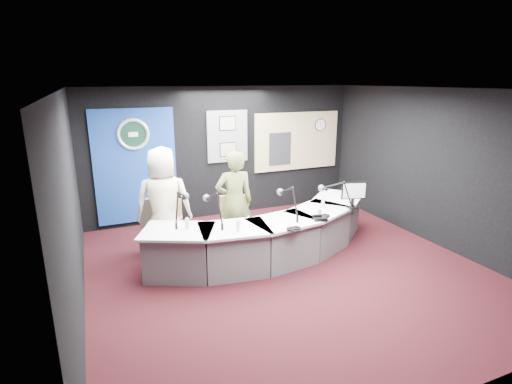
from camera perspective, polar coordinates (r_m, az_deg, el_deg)
name	(u,v)px	position (r m, az deg, el deg)	size (l,w,h in m)	color
ground	(287,269)	(6.54, 4.43, -10.92)	(6.00, 6.00, 0.00)	black
ceiling	(291,89)	(5.84, 5.03, 14.43)	(6.00, 6.00, 0.02)	silver
wall_back	(225,152)	(8.74, -4.44, 5.66)	(6.00, 0.02, 2.80)	black
wall_front	(453,268)	(3.80, 26.36, -9.75)	(6.00, 0.02, 2.80)	black
wall_left	(72,209)	(5.40, -24.86, -2.23)	(0.02, 6.00, 2.80)	black
wall_right	(438,168)	(7.86, 24.53, 3.12)	(0.02, 6.00, 2.80)	black
broadcast_desk	(270,236)	(6.81, 1.99, -6.27)	(4.50, 1.90, 0.75)	silver
backdrop_panel	(136,167)	(8.35, -16.82, 3.49)	(1.60, 0.05, 2.30)	navy
agency_seal	(133,134)	(8.20, -17.14, 7.87)	(0.63, 0.63, 0.07)	silver
seal_center	(133,134)	(8.21, -17.15, 7.88)	(0.48, 0.48, 0.01)	black
pinboard	(227,136)	(8.68, -4.11, 7.93)	(0.90, 0.04, 1.10)	slate
framed_photo_upper	(228,123)	(8.62, -4.08, 9.75)	(0.34, 0.02, 0.27)	gray
framed_photo_lower	(228,150)	(8.69, -4.00, 6.07)	(0.34, 0.02, 0.27)	gray
booth_window_frame	(297,141)	(9.39, 5.86, 7.25)	(2.12, 0.06, 1.32)	tan
booth_glow	(297,141)	(9.38, 5.89, 7.24)	(2.00, 0.02, 1.20)	#FFD0A1
equipment_rack	(280,149)	(9.18, 3.44, 6.16)	(0.55, 0.02, 0.75)	black
wall_clock	(320,125)	(9.62, 9.18, 9.44)	(0.28, 0.28, 0.01)	white
armchair_left	(165,228)	(6.96, -12.83, -5.06)	(0.56, 0.56, 1.00)	tan
armchair_right	(235,227)	(7.02, -3.05, -5.03)	(0.49, 0.49, 0.88)	tan
draped_jacket	(155,218)	(7.11, -14.24, -3.68)	(0.50, 0.10, 0.70)	gray
person_man	(164,203)	(6.82, -13.05, -1.55)	(0.93, 0.60, 1.90)	#FFF7CB
person_woman	(234,202)	(6.87, -3.11, -1.46)	(0.65, 0.43, 1.79)	brown
computer_monitor	(353,190)	(7.14, 13.74, 0.21)	(0.42, 0.02, 0.29)	black
desk_phone	(320,218)	(6.52, 9.14, -3.76)	(0.21, 0.17, 0.05)	black
headphones_near	(323,216)	(6.67, 9.57, -3.39)	(0.23, 0.23, 0.04)	black
headphones_far	(294,228)	(6.06, 5.39, -5.21)	(0.23, 0.23, 0.04)	black
paper_stack	(175,226)	(6.32, -11.53, -4.73)	(0.23, 0.33, 0.00)	white
notepad	(247,232)	(5.94, -1.34, -5.75)	(0.21, 0.30, 0.00)	white
boom_mic_a	(181,204)	(6.36, -10.70, -1.72)	(0.41, 0.67, 0.60)	black
boom_mic_b	(214,205)	(6.22, -6.04, -1.93)	(0.18, 0.74, 0.60)	black
boom_mic_c	(289,199)	(6.53, 4.68, -1.01)	(0.16, 0.74, 0.60)	black
boom_mic_d	(337,194)	(6.96, 11.44, -0.22)	(0.39, 0.68, 0.60)	black
water_bottles	(281,213)	(6.48, 3.58, -3.08)	(3.08, 0.55, 0.18)	silver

